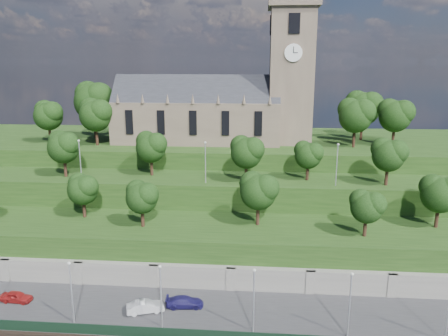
# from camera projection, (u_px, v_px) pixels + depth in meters

# --- Properties ---
(promenade) EXTENTS (160.00, 12.00, 2.00)m
(promenade) POSITION_uv_depth(u_px,v_px,m) (186.00, 318.00, 51.49)
(promenade) COLOR #2D2D30
(promenade) RESTS_ON ground
(fence) EXTENTS (160.00, 0.10, 1.20)m
(fence) POSITION_uv_depth(u_px,v_px,m) (177.00, 334.00, 45.88)
(fence) COLOR black
(fence) RESTS_ON promenade
(retaining_wall) EXTENTS (160.00, 2.10, 5.00)m
(retaining_wall) POSITION_uv_depth(u_px,v_px,m) (193.00, 282.00, 56.92)
(retaining_wall) COLOR slate
(retaining_wall) RESTS_ON ground
(embankment_lower) EXTENTS (160.00, 12.00, 8.00)m
(embankment_lower) POSITION_uv_depth(u_px,v_px,m) (199.00, 252.00, 62.40)
(embankment_lower) COLOR #1D3812
(embankment_lower) RESTS_ON ground
(embankment_upper) EXTENTS (160.00, 10.00, 12.00)m
(embankment_upper) POSITION_uv_depth(u_px,v_px,m) (208.00, 213.00, 72.58)
(embankment_upper) COLOR #1D3812
(embankment_upper) RESTS_ON ground
(hilltop) EXTENTS (160.00, 32.00, 15.00)m
(hilltop) POSITION_uv_depth(u_px,v_px,m) (220.00, 173.00, 92.56)
(hilltop) COLOR #1D3812
(hilltop) RESTS_ON ground
(church) EXTENTS (38.60, 12.35, 27.60)m
(church) POSITION_uv_depth(u_px,v_px,m) (222.00, 103.00, 85.05)
(church) COLOR brown
(church) RESTS_ON hilltop
(trees_lower) EXTENTS (68.32, 8.60, 7.63)m
(trees_lower) POSITION_uv_depth(u_px,v_px,m) (239.00, 194.00, 60.27)
(trees_lower) COLOR black
(trees_lower) RESTS_ON embankment_lower
(trees_upper) EXTENTS (56.77, 7.95, 7.64)m
(trees_upper) POSITION_uv_depth(u_px,v_px,m) (217.00, 149.00, 69.02)
(trees_upper) COLOR black
(trees_upper) RESTS_ON embankment_upper
(trees_hilltop) EXTENTS (72.24, 16.31, 11.65)m
(trees_hilltop) POSITION_uv_depth(u_px,v_px,m) (213.00, 108.00, 84.69)
(trees_hilltop) COLOR black
(trees_hilltop) RESTS_ON hilltop
(lamp_posts_promenade) EXTENTS (60.36, 0.36, 7.43)m
(lamp_posts_promenade) POSITION_uv_depth(u_px,v_px,m) (161.00, 292.00, 47.00)
(lamp_posts_promenade) COLOR #B2B2B7
(lamp_posts_promenade) RESTS_ON promenade
(lamp_posts_upper) EXTENTS (40.36, 0.36, 6.57)m
(lamp_posts_upper) POSITION_uv_depth(u_px,v_px,m) (205.00, 159.00, 67.34)
(lamp_posts_upper) COLOR #B2B2B7
(lamp_posts_upper) RESTS_ON embankment_upper
(car_left) EXTENTS (3.88, 1.75, 1.29)m
(car_left) POSITION_uv_depth(u_px,v_px,m) (17.00, 297.00, 52.99)
(car_left) COLOR maroon
(car_left) RESTS_ON promenade
(car_middle) EXTENTS (4.56, 2.82, 1.42)m
(car_middle) POSITION_uv_depth(u_px,v_px,m) (145.00, 307.00, 50.73)
(car_middle) COLOR #A9ABAE
(car_middle) RESTS_ON promenade
(car_right) EXTENTS (4.63, 2.28, 1.29)m
(car_right) POSITION_uv_depth(u_px,v_px,m) (185.00, 302.00, 51.86)
(car_right) COLOR #1A154C
(car_right) RESTS_ON promenade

